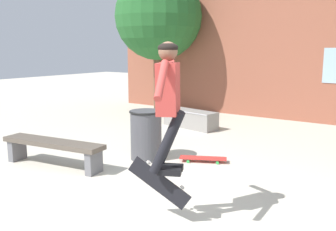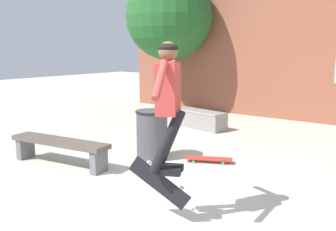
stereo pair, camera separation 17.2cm
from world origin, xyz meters
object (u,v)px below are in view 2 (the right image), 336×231
(skater, at_px, (168,96))
(skateboard_flipping, at_px, (160,183))
(tree_left, at_px, (169,17))
(park_bench, at_px, (59,146))
(skateboard_resting, at_px, (209,159))
(skate_ledge, at_px, (199,119))
(trash_bin, at_px, (152,134))

(skater, height_order, skateboard_flipping, skater)
(tree_left, relative_size, park_bench, 2.16)
(tree_left, xyz_separation_m, skateboard_flipping, (4.56, -6.19, -2.45))
(skater, bearing_deg, tree_left, 102.12)
(skater, distance_m, skateboard_resting, 2.78)
(tree_left, bearing_deg, skater, -52.91)
(skate_ledge, xyz_separation_m, skateboard_resting, (1.72, -2.36, -0.15))
(tree_left, bearing_deg, skateboard_resting, -45.46)
(trash_bin, height_order, skateboard_flipping, trash_bin)
(tree_left, relative_size, trash_bin, 4.79)
(tree_left, xyz_separation_m, trash_bin, (2.88, -4.31, -2.45))
(park_bench, height_order, trash_bin, trash_bin)
(trash_bin, bearing_deg, skate_ledge, 105.42)
(skate_ledge, xyz_separation_m, trash_bin, (0.77, -2.78, 0.24))
(park_bench, xyz_separation_m, trash_bin, (1.02, 1.26, 0.13))
(park_bench, distance_m, skateboard_resting, 2.60)
(tree_left, distance_m, park_bench, 6.41)
(skateboard_resting, bearing_deg, tree_left, 108.22)
(skater, bearing_deg, park_bench, 143.29)
(skateboard_flipping, distance_m, skateboard_resting, 2.45)
(tree_left, height_order, skater, tree_left)
(skateboard_flipping, bearing_deg, skate_ledge, 96.91)
(skate_ledge, height_order, skateboard_flipping, skateboard_flipping)
(trash_bin, bearing_deg, skater, -46.11)
(skateboard_resting, bearing_deg, skate_ledge, 99.65)
(skate_ledge, bearing_deg, skateboard_resting, -43.40)
(skateboard_resting, bearing_deg, trash_bin, 177.56)
(skater, bearing_deg, skateboard_resting, 84.96)
(skate_ledge, distance_m, skater, 5.41)
(tree_left, bearing_deg, skateboard_flipping, -53.65)
(skate_ledge, relative_size, skateboard_resting, 1.85)
(skateboard_resting, bearing_deg, skater, -96.40)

